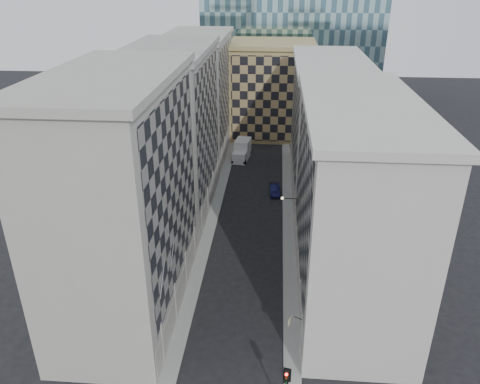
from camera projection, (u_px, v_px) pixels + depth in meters
The scene contains 14 objects.
sidewalk_west at pixel (213, 216), 65.73m from camera, with size 1.50×100.00×0.15m, color gray.
sidewalk_east at pixel (288, 219), 64.98m from camera, with size 1.50×100.00×0.15m, color gray.
bldg_left_a at pixel (124, 200), 43.99m from camera, with size 10.80×22.80×23.70m.
bldg_left_b at pixel (173, 132), 64.02m from camera, with size 10.80×22.80×22.70m.
bldg_left_c at pixel (199, 97), 84.05m from camera, with size 10.80×22.80×21.70m.
bldg_right_a at pixel (351, 203), 46.68m from camera, with size 10.80×26.80×20.70m.
bldg_right_b at pixel (327, 126), 71.20m from camera, with size 10.80×28.80×19.70m.
tan_block at pixel (272, 89), 95.34m from camera, with size 16.80×14.80×18.80m.
flagpoles_left at pixel (168, 266), 40.77m from camera, with size 0.10×6.33×2.33m.
bracket_lamp at pixel (284, 198), 57.02m from camera, with size 1.98×0.36×0.36m.
traffic_light at pixel (286, 383), 34.90m from camera, with size 0.58×0.55×4.63m.
box_truck at pixel (242, 151), 85.57m from camera, with size 3.24×6.43×3.39m.
dark_car at pixel (275, 190), 72.28m from camera, with size 1.44×4.14×1.36m, color #10123D.
shop_sign at pixel (291, 321), 40.54m from camera, with size 1.22×0.63×0.74m.
Camera 1 is at (3.11, -27.45, 31.33)m, focal length 35.00 mm.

